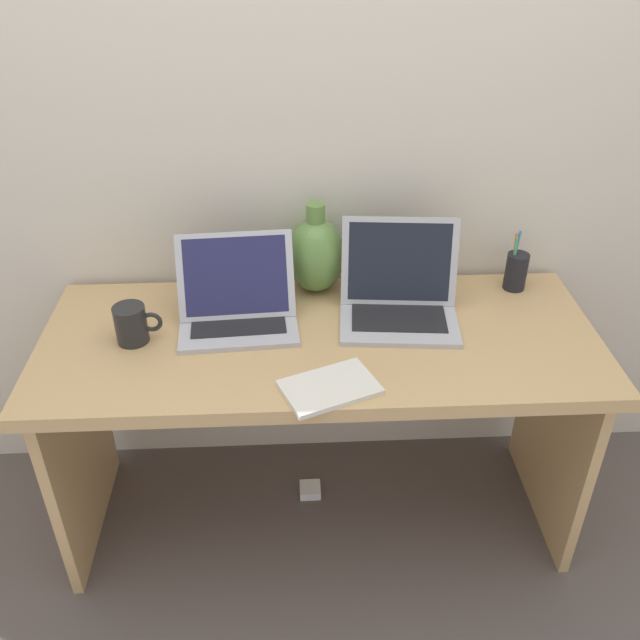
# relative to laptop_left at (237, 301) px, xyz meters

# --- Properties ---
(ground_plane) EXTENTS (6.00, 6.00, 0.00)m
(ground_plane) POSITION_rel_laptop_left_xyz_m (0.23, -0.09, -0.77)
(ground_plane) COLOR #564C47
(back_wall) EXTENTS (4.40, 0.04, 2.40)m
(back_wall) POSITION_rel_laptop_left_xyz_m (0.23, 0.26, 0.43)
(back_wall) COLOR beige
(back_wall) RESTS_ON ground
(desk) EXTENTS (1.52, 0.62, 0.71)m
(desk) POSITION_rel_laptop_left_xyz_m (0.23, -0.09, -0.21)
(desk) COLOR tan
(desk) RESTS_ON ground
(laptop_left) EXTENTS (0.34, 0.27, 0.23)m
(laptop_left) POSITION_rel_laptop_left_xyz_m (0.00, 0.00, 0.00)
(laptop_left) COLOR #B2B2B7
(laptop_left) RESTS_ON desk
(laptop_right) EXTENTS (0.35, 0.29, 0.26)m
(laptop_right) POSITION_rel_laptop_left_xyz_m (0.45, 0.01, 0.01)
(laptop_right) COLOR #B2B2B7
(laptop_right) RESTS_ON desk
(green_vase) EXTENTS (0.17, 0.17, 0.28)m
(green_vase) POSITION_rel_laptop_left_xyz_m (0.23, 0.16, 0.06)
(green_vase) COLOR #5B843D
(green_vase) RESTS_ON desk
(notebook_stack) EXTENTS (0.27, 0.22, 0.01)m
(notebook_stack) POSITION_rel_laptop_left_xyz_m (0.24, -0.32, -0.06)
(notebook_stack) COLOR silver
(notebook_stack) RESTS_ON desk
(coffee_mug) EXTENTS (0.13, 0.09, 0.11)m
(coffee_mug) POSITION_rel_laptop_left_xyz_m (-0.28, -0.08, -0.01)
(coffee_mug) COLOR black
(coffee_mug) RESTS_ON desk
(pen_cup) EXTENTS (0.07, 0.07, 0.18)m
(pen_cup) POSITION_rel_laptop_left_xyz_m (0.83, 0.14, -0.00)
(pen_cup) COLOR black
(pen_cup) RESTS_ON desk
(power_brick) EXTENTS (0.07, 0.07, 0.03)m
(power_brick) POSITION_rel_laptop_left_xyz_m (0.20, -0.00, -0.76)
(power_brick) COLOR white
(power_brick) RESTS_ON ground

